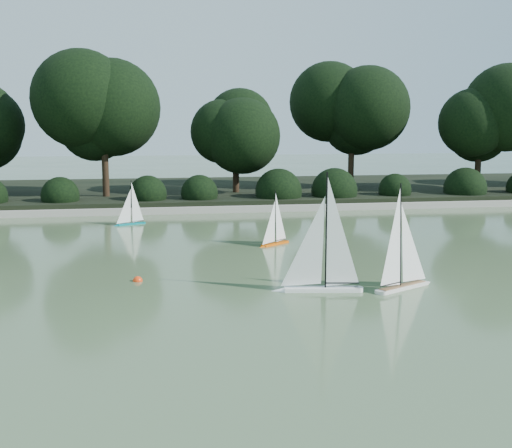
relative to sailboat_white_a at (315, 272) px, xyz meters
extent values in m
plane|color=#445634|center=(-0.76, -0.37, -0.30)|extent=(80.00, 80.00, 0.00)
cube|color=gray|center=(-0.76, 8.63, -0.21)|extent=(40.00, 0.35, 0.18)
cube|color=black|center=(-0.76, 12.63, -0.15)|extent=(40.00, 8.00, 0.30)
cylinder|color=black|center=(-3.76, 10.53, 0.53)|extent=(0.20, 0.20, 1.66)
sphere|color=black|center=(-3.76, 10.53, 2.55)|extent=(2.66, 2.66, 2.66)
cylinder|color=black|center=(0.24, 11.03, 0.33)|extent=(0.20, 0.20, 1.26)
sphere|color=black|center=(0.24, 11.03, 1.91)|extent=(2.10, 2.10, 2.10)
cylinder|color=black|center=(4.24, 11.73, 0.57)|extent=(0.20, 0.20, 1.73)
sphere|color=black|center=(4.24, 11.73, 2.69)|extent=(2.80, 2.80, 2.80)
cylinder|color=black|center=(8.24, 10.63, 0.44)|extent=(0.20, 0.20, 1.48)
sphere|color=black|center=(8.24, 10.63, 2.31)|extent=(2.52, 2.52, 2.52)
sphere|color=black|center=(-4.76, 9.53, 0.15)|extent=(1.10, 1.10, 1.10)
sphere|color=black|center=(-2.76, 9.53, 0.15)|extent=(1.10, 1.10, 1.10)
sphere|color=black|center=(-0.76, 9.53, 0.15)|extent=(1.10, 1.10, 1.10)
sphere|color=black|center=(1.24, 9.53, 0.15)|extent=(1.10, 1.10, 1.10)
sphere|color=black|center=(3.24, 9.53, 0.15)|extent=(1.10, 1.10, 1.10)
sphere|color=black|center=(5.24, 9.53, 0.15)|extent=(1.10, 1.10, 1.10)
sphere|color=black|center=(7.24, 9.53, 0.15)|extent=(1.10, 1.10, 1.10)
cube|color=white|center=(0.10, -0.02, -0.24)|extent=(1.14, 0.39, 0.11)
cone|color=white|center=(-0.54, 0.08, -0.24)|extent=(0.26, 0.26, 0.22)
cylinder|color=white|center=(0.66, -0.10, -0.24)|extent=(0.15, 0.15, 0.11)
cylinder|color=black|center=(0.16, -0.02, 0.68)|extent=(0.03, 0.03, 1.74)
cylinder|color=black|center=(0.40, -0.06, -0.12)|extent=(0.51, 0.10, 0.02)
cube|color=silver|center=(1.36, -0.07, -0.25)|extent=(0.98, 0.66, 0.10)
cone|color=silver|center=(1.88, 0.21, -0.25)|extent=(0.27, 0.27, 0.20)
cylinder|color=silver|center=(0.92, -0.31, -0.25)|extent=(0.16, 0.16, 0.10)
cube|color=olive|center=(1.36, -0.07, -0.19)|extent=(0.89, 0.58, 0.01)
cylinder|color=black|center=(1.32, -0.10, 0.58)|extent=(0.03, 0.03, 1.56)
cylinder|color=black|center=(1.12, -0.20, -0.14)|extent=(0.41, 0.24, 0.02)
cube|color=#EC5806|center=(0.10, 3.72, -0.26)|extent=(0.64, 0.54, 0.07)
cone|color=#EC5806|center=(-0.22, 3.47, -0.26)|extent=(0.20, 0.20, 0.14)
cylinder|color=#EC5806|center=(0.38, 3.93, -0.26)|extent=(0.12, 0.12, 0.07)
cylinder|color=black|center=(0.13, 3.74, 0.32)|extent=(0.02, 0.02, 1.09)
cylinder|color=black|center=(0.25, 3.83, -0.19)|extent=(0.26, 0.21, 0.01)
cube|color=#03767E|center=(-2.93, 6.85, -0.26)|extent=(0.68, 0.41, 0.07)
cone|color=#03767E|center=(-3.29, 6.69, -0.26)|extent=(0.18, 0.18, 0.14)
cylinder|color=#03767E|center=(-2.62, 7.00, -0.26)|extent=(0.11, 0.11, 0.07)
cylinder|color=black|center=(-2.90, 6.87, 0.30)|extent=(0.02, 0.02, 1.06)
cylinder|color=black|center=(-2.76, 6.93, -0.19)|extent=(0.29, 0.14, 0.01)
sphere|color=#F6390C|center=(-2.65, 1.04, -0.30)|extent=(0.16, 0.16, 0.16)
camera|label=1|loc=(-2.36, -9.10, 2.22)|focal=45.00mm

